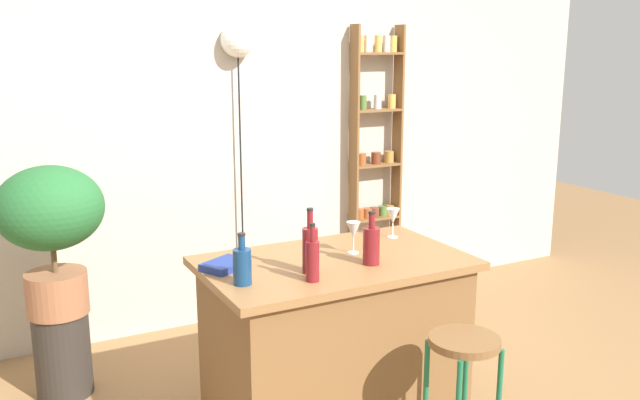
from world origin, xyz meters
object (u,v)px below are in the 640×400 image
bottle_sauce_amber (242,265)px  pendant_globe_light (238,43)px  potted_plant (51,222)px  wine_glass_left (393,217)px  wine_glass_center (353,231)px  bottle_spirits_clear (371,244)px  bottle_wine_red (313,260)px  plant_stool (63,353)px  bar_stool (463,378)px  spice_shelf (376,162)px  cookbook (225,265)px  bottle_vinegar (310,249)px

bottle_sauce_amber → pendant_globe_light: pendant_globe_light is taller
potted_plant → wine_glass_left: bearing=-24.9°
bottle_sauce_amber → wine_glass_center: bearing=14.5°
bottle_spirits_clear → pendant_globe_light: bearing=90.4°
bottle_spirits_clear → bottle_wine_red: bearing=-166.6°
bottle_sauce_amber → wine_glass_center: 0.69m
bottle_spirits_clear → pendant_globe_light: size_ratio=0.13×
plant_stool → bottle_spirits_clear: bearing=-40.4°
bar_stool → potted_plant: size_ratio=0.85×
spice_shelf → pendant_globe_light: size_ratio=1.00×
bottle_spirits_clear → cookbook: size_ratio=1.25×
wine_glass_center → cookbook: bearing=174.2°
bar_stool → bottle_wine_red: size_ratio=2.62×
wine_glass_center → wine_glass_left: bearing=23.9°
cookbook → bottle_wine_red: bearing=-78.6°
plant_stool → bottle_vinegar: (1.00, -1.10, 0.77)m
plant_stool → spice_shelf: bearing=12.7°
bottle_vinegar → pendant_globe_light: 1.93m
bottle_sauce_amber → bottle_spirits_clear: bottle_spirits_clear is taller
bar_stool → potted_plant: potted_plant is taller
bottle_wine_red → bottle_vinegar: bearing=68.4°
bottle_wine_red → plant_stool: bearing=128.4°
bottle_sauce_amber → bottle_vinegar: bottle_vinegar is taller
wine_glass_left → pendant_globe_light: pendant_globe_light is taller
bottle_wine_red → bottle_sauce_amber: 0.31m
plant_stool → wine_glass_center: size_ratio=2.95×
potted_plant → wine_glass_center: (1.33, -0.93, 0.01)m
wine_glass_left → wine_glass_center: bearing=-156.1°
spice_shelf → potted_plant: size_ratio=2.52×
potted_plant → bottle_sauce_amber: (0.66, -1.10, -0.02)m
spice_shelf → bottle_sauce_amber: 2.38m
bottle_sauce_amber → wine_glass_left: bearing=17.8°
spice_shelf → bottle_wine_red: 2.26m
bar_stool → bottle_wine_red: (-0.49, 0.47, 0.48)m
bottle_spirits_clear → cookbook: 0.71m
bottle_vinegar → wine_glass_center: bearing=27.5°
bottle_wine_red → cookbook: size_ratio=1.28×
bar_stool → pendant_globe_light: pendant_globe_light is taller
bar_stool → bottle_vinegar: bottle_vinegar is taller
spice_shelf → cookbook: 2.22m
wine_glass_left → bottle_spirits_clear: bearing=-135.7°
bottle_sauce_amber → bottle_vinegar: (0.34, 0.00, 0.03)m
potted_plant → pendant_globe_light: 1.70m
bottle_sauce_amber → bar_stool: bearing=-36.2°
bottle_spirits_clear → bar_stool: bearing=-76.7°
bottle_sauce_amber → bottle_vinegar: size_ratio=0.76×
plant_stool → wine_glass_center: wine_glass_center is taller
spice_shelf → bottle_wine_red: (-1.43, -1.75, -0.06)m
cookbook → bottle_spirits_clear: bearing=-50.1°
spice_shelf → plant_stool: bearing=-167.3°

